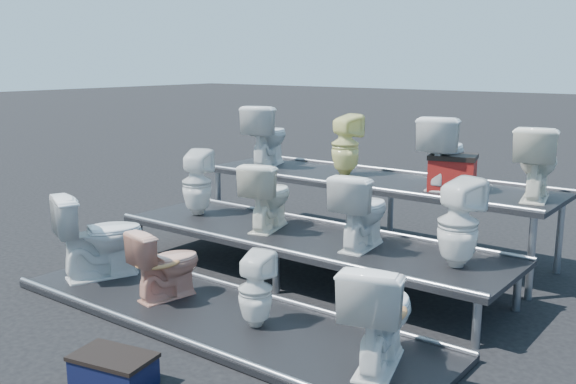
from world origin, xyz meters
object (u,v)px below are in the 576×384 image
Objects in this scene: toilet_3 at (379,313)px; toilet_8 at (267,135)px; toilet_5 at (268,195)px; toilet_6 at (362,210)px; toilet_9 at (345,145)px; red_crate at (452,175)px; toilet_4 at (197,183)px; toilet_1 at (166,263)px; toilet_2 at (256,290)px; toilet_7 at (458,223)px; toilet_0 at (100,235)px; toilet_11 at (537,163)px; step_stool at (114,372)px; toilet_10 at (443,152)px.

toilet_3 is 4.15m from toilet_8.
toilet_6 is (1.13, 0.00, 0.00)m from toilet_5.
toilet_8 is 1.19m from toilet_9.
toilet_8 is 2.58m from red_crate.
toilet_3 is 3.39m from toilet_4.
toilet_1 is 1.05× the size of toilet_2.
toilet_9 is (-1.94, 2.60, 0.76)m from toilet_3.
red_crate reaches higher than toilet_6.
toilet_7 is at bearing -141.83° from toilet_2.
toilet_3 is at bearing 139.27° from toilet_9.
toilet_0 is 1.31× the size of toilet_1.
toilet_11 reaches higher than toilet_1.
toilet_0 is at bearing 133.07° from step_stool.
toilet_0 reaches higher than toilet_1.
toilet_9 is at bearing 163.07° from toilet_8.
toilet_4 reaches higher than step_stool.
toilet_6 is at bearing -109.24° from toilet_2.
toilet_4 is (-1.96, 1.30, 0.46)m from toilet_2.
toilet_6 reaches higher than toilet_0.
toilet_3 is (1.14, 0.00, 0.09)m from toilet_2.
toilet_6 is 0.95m from toilet_7.
step_stool is at bearing -117.35° from red_crate.
step_stool is at bearing 134.30° from toilet_1.
toilet_3 is 1.10× the size of toilet_6.
toilet_10 is at bearing 134.98° from red_crate.
toilet_10 is (-0.74, 1.30, 0.40)m from toilet_7.
step_stool is at bearing 111.15° from toilet_9.
toilet_1 is at bearing 92.85° from toilet_8.
toilet_11 is 1.58× the size of red_crate.
toilet_4 is 2.74m from toilet_10.
toilet_10 is at bearing -11.15° from toilet_11.
toilet_1 is at bearing -16.21° from toilet_3.
toilet_5 is (0.14, 1.30, 0.43)m from toilet_1.
toilet_7 reaches higher than toilet_6.
toilet_8 is 1.01× the size of toilet_10.
toilet_2 is 0.86× the size of toilet_11.
toilet_11 is at bearing -120.01° from toilet_0.
toilet_6 is 0.92× the size of toilet_8.
toilet_8 is at bearing -67.89° from toilet_0.
toilet_7 is at bearing -106.95° from toilet_3.
toilet_9 is (-0.81, 2.60, 0.85)m from toilet_2.
toilet_3 is at bearing 132.11° from toilet_5.
toilet_0 is at bearing 34.17° from toilet_5.
toilet_9 is at bearing -85.24° from toilet_1.
toilet_9 reaches higher than toilet_4.
toilet_11 is at bearing 179.02° from toilet_4.
toilet_10 reaches higher than toilet_0.
red_crate is at bearing -112.59° from toilet_1.
toilet_11 is (1.39, 2.60, 0.85)m from toilet_2.
step_stool is (-1.36, -1.26, -0.36)m from toilet_3.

